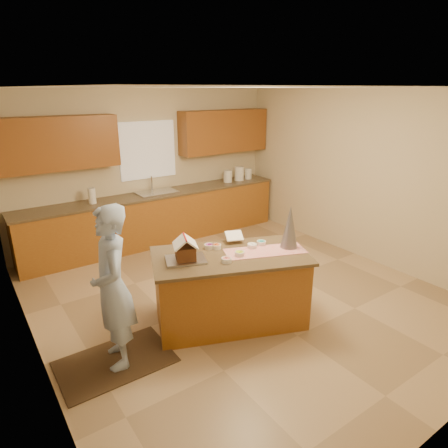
{
  "coord_description": "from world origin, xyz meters",
  "views": [
    {
      "loc": [
        -2.88,
        -3.78,
        2.69
      ],
      "look_at": [
        -0.1,
        0.2,
        1.0
      ],
      "focal_mm": 31.32,
      "sensor_mm": 36.0,
      "label": 1
    }
  ],
  "objects_px": {
    "island_base": "(230,290)",
    "tinsel_tree": "(290,227)",
    "boy": "(113,288)",
    "gingerbread_house": "(185,250)"
  },
  "relations": [
    {
      "from": "island_base",
      "to": "tinsel_tree",
      "type": "relative_size",
      "value": 3.27
    },
    {
      "from": "island_base",
      "to": "tinsel_tree",
      "type": "height_order",
      "value": "tinsel_tree"
    },
    {
      "from": "boy",
      "to": "island_base",
      "type": "bearing_deg",
      "value": 99.86
    },
    {
      "from": "tinsel_tree",
      "to": "boy",
      "type": "xyz_separation_m",
      "value": [
        -2.09,
        0.27,
        -0.28
      ]
    },
    {
      "from": "tinsel_tree",
      "to": "gingerbread_house",
      "type": "bearing_deg",
      "value": 162.79
    },
    {
      "from": "gingerbread_house",
      "to": "boy",
      "type": "bearing_deg",
      "value": -173.15
    },
    {
      "from": "island_base",
      "to": "boy",
      "type": "distance_m",
      "value": 1.45
    },
    {
      "from": "tinsel_tree",
      "to": "boy",
      "type": "distance_m",
      "value": 2.12
    },
    {
      "from": "island_base",
      "to": "boy",
      "type": "height_order",
      "value": "boy"
    },
    {
      "from": "tinsel_tree",
      "to": "gingerbread_house",
      "type": "xyz_separation_m",
      "value": [
        -1.21,
        0.38,
        -0.14
      ]
    }
  ]
}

